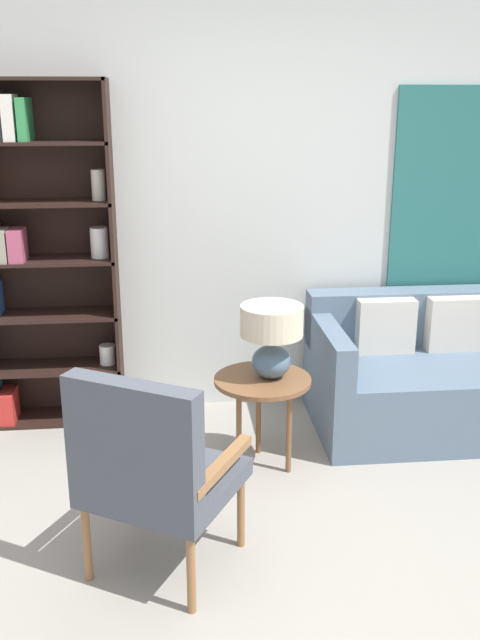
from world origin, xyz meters
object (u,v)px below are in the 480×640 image
armchair (150,464)px  couch (459,375)px  bookshelf (4,256)px  side_table (263,388)px  table_lamp (272,333)px

armchair → couch: (1.88, 1.36, -0.23)m
bookshelf → armchair: 1.93m
side_table → armchair: bearing=-122.7°
couch → armchair: bearing=-144.2°
bookshelf → couch: bookshelf is taller
side_table → table_lamp: size_ratio=1.32×
table_lamp → couch: bearing=19.4°
armchair → bookshelf: bearing=118.0°
couch → table_lamp: table_lamp is taller
armchair → couch: bearing=35.8°
bookshelf → side_table: bearing=-26.8°
couch → side_table: size_ratio=3.46×
couch → side_table: 1.38m
couch → table_lamp: (-1.25, -0.44, 0.47)m
side_table → couch: bearing=19.1°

